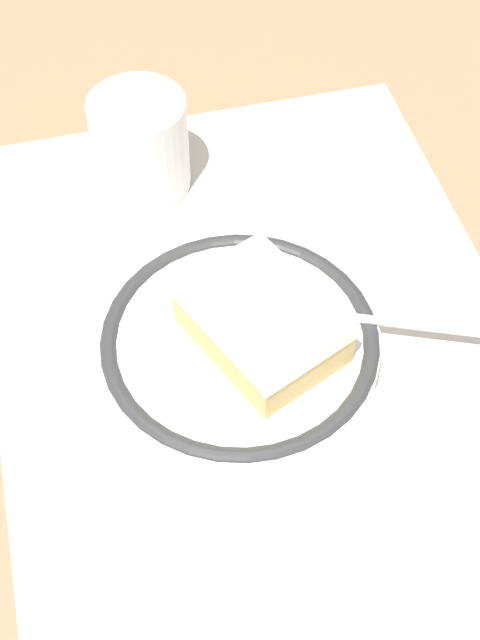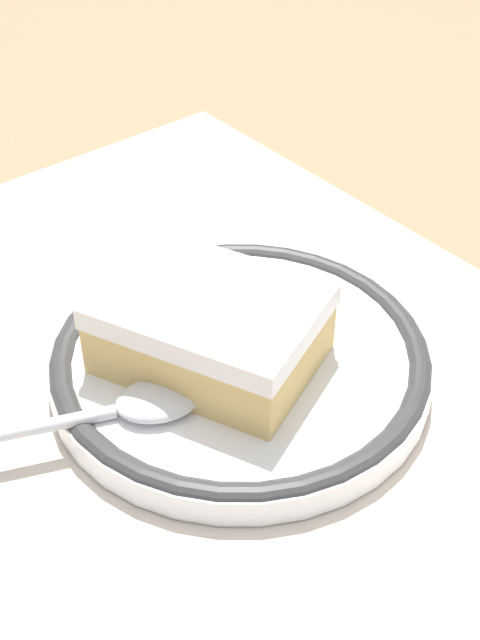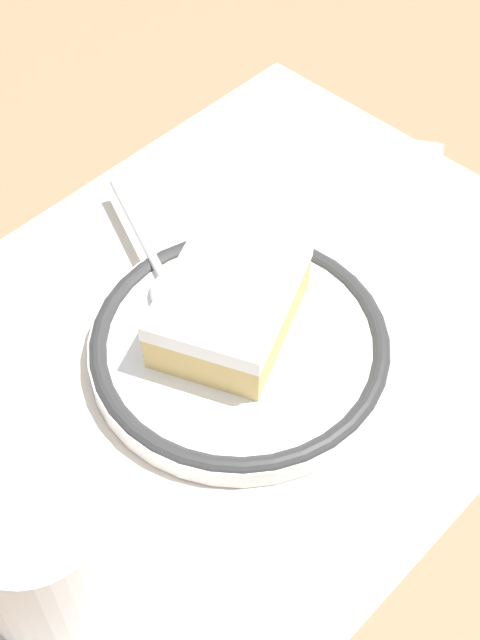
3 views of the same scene
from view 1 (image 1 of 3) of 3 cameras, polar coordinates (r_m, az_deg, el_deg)
The scene contains 7 objects.
ground_plane at distance 0.59m, azimuth 1.26°, elevation -1.81°, with size 2.40×2.40×0.00m, color #9E7551.
placemat at distance 0.59m, azimuth 1.26°, elevation -1.77°, with size 0.48×0.35×0.00m, color beige.
plate at distance 0.58m, azimuth 0.00°, elevation -1.50°, with size 0.18×0.18×0.02m.
cake_slice at distance 0.56m, azimuth 1.45°, elevation -0.20°, with size 0.12×0.11×0.04m.
spoon at distance 0.58m, azimuth 6.51°, elevation 0.32°, with size 0.07×0.13×0.01m.
cup at distance 0.67m, azimuth -6.39°, elevation 10.87°, with size 0.07×0.07×0.08m.
napkin at distance 0.52m, azimuth 8.21°, elevation -15.75°, with size 0.10×0.14×0.00m, color white.
Camera 1 is at (0.32, -0.09, 0.48)m, focal length 49.71 mm.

